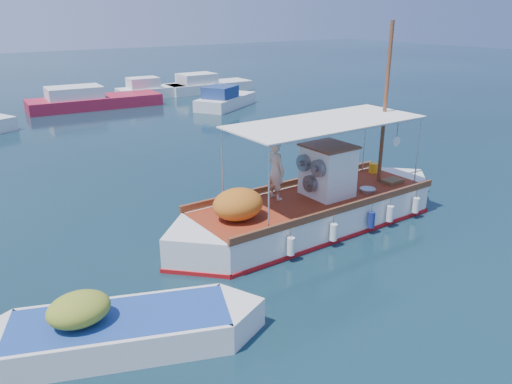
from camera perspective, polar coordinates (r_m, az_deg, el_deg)
ground at (r=16.52m, az=3.76°, el=-3.53°), size 160.00×160.00×0.00m
fishing_caique at (r=16.10m, az=6.41°, el=-2.05°), size 10.70×3.11×6.52m
dinghy at (r=11.12m, az=-15.43°, el=-15.23°), size 5.76×3.18×1.50m
bg_boat_n at (r=37.89m, az=-18.33°, el=9.82°), size 9.28×3.39×1.80m
bg_boat_ne at (r=36.31m, az=-3.60°, el=10.38°), size 5.79×4.69×1.80m
bg_boat_e at (r=43.60m, az=-5.71°, el=11.95°), size 7.41×2.64×1.80m
bg_boat_far_n at (r=41.53m, az=-11.80°, el=11.23°), size 5.91×2.36×1.80m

